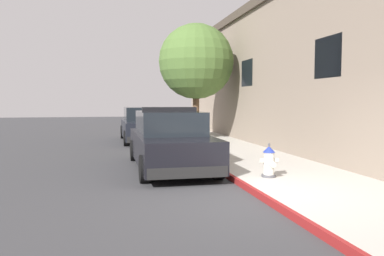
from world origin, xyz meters
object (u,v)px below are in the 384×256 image
(police_cruiser, at_px, (170,141))
(fire_hydrant, at_px, (269,162))
(street_tree, at_px, (196,62))
(parked_car_silver_ahead, at_px, (143,125))

(police_cruiser, distance_m, fire_hydrant, 3.02)
(street_tree, bearing_deg, police_cruiser, -108.98)
(fire_hydrant, relative_size, street_tree, 0.15)
(police_cruiser, relative_size, fire_hydrant, 6.37)
(fire_hydrant, bearing_deg, parked_car_silver_ahead, 101.08)
(police_cruiser, relative_size, street_tree, 0.95)
(fire_hydrant, bearing_deg, street_tree, 87.83)
(police_cruiser, bearing_deg, fire_hydrant, -51.46)
(police_cruiser, distance_m, street_tree, 7.36)
(parked_car_silver_ahead, xyz_separation_m, fire_hydrant, (1.91, -9.76, -0.25))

